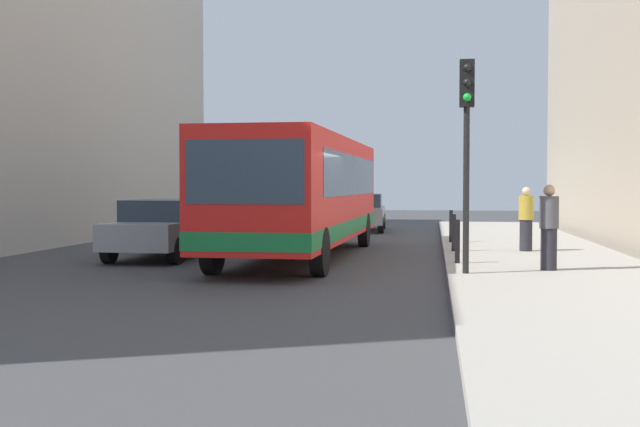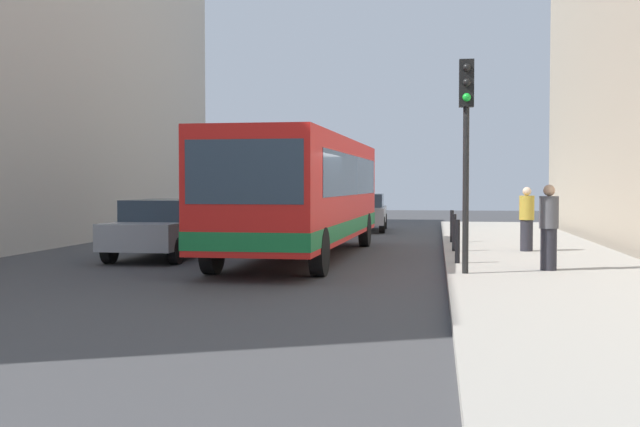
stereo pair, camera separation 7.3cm
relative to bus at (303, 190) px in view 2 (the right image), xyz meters
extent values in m
plane|color=#424244|center=(0.36, -3.15, -1.73)|extent=(80.00, 80.00, 0.00)
cube|color=#ADA89E|center=(5.76, -3.15, -1.65)|extent=(4.40, 40.00, 0.15)
cube|color=red|center=(0.00, -0.11, 0.02)|extent=(2.80, 11.06, 2.50)
cube|color=#197238|center=(0.00, -0.11, -0.93)|extent=(2.82, 11.09, 0.36)
cube|color=#2D3D4C|center=(-0.15, -5.58, 0.37)|extent=(2.26, 0.12, 1.20)
cube|color=#2D3D4C|center=(0.01, 0.39, 0.37)|extent=(2.78, 9.47, 1.00)
cylinder|color=black|center=(1.02, -4.04, -1.23)|extent=(0.31, 1.01, 1.00)
cylinder|color=black|center=(-1.24, -3.97, -1.23)|extent=(0.31, 1.01, 1.00)
cylinder|color=black|center=(1.23, 3.76, -1.23)|extent=(0.31, 1.01, 1.00)
cylinder|color=black|center=(-1.02, 3.82, -1.23)|extent=(0.31, 1.01, 1.00)
cube|color=#A5A8AD|center=(-3.45, -0.63, -1.09)|extent=(1.86, 4.42, 0.64)
cube|color=#2D3D4C|center=(-3.45, -0.48, -0.51)|extent=(1.63, 2.49, 0.52)
cylinder|color=black|center=(-2.65, -2.14, -1.41)|extent=(0.23, 0.64, 0.64)
cylinder|color=black|center=(-4.29, -2.12, -1.41)|extent=(0.23, 0.64, 0.64)
cylinder|color=black|center=(-2.61, 0.86, -1.41)|extent=(0.23, 0.64, 0.64)
cylinder|color=black|center=(-4.25, 0.88, -1.41)|extent=(0.23, 0.64, 0.64)
cube|color=#A5A8AD|center=(0.43, 11.69, -1.09)|extent=(1.98, 4.47, 0.64)
cube|color=#2D3D4C|center=(0.42, 11.84, -0.51)|extent=(1.70, 2.53, 0.52)
cylinder|color=black|center=(1.31, 10.23, -1.41)|extent=(0.25, 0.65, 0.64)
cylinder|color=black|center=(-0.33, 10.16, -1.41)|extent=(0.25, 0.65, 0.64)
cylinder|color=black|center=(1.19, 13.22, -1.41)|extent=(0.25, 0.65, 0.64)
cylinder|color=black|center=(-0.45, 13.16, -1.41)|extent=(0.25, 0.65, 0.64)
cylinder|color=black|center=(3.91, -4.35, 0.02)|extent=(0.12, 0.12, 3.20)
cube|color=black|center=(3.91, -4.35, 2.07)|extent=(0.28, 0.24, 0.90)
sphere|color=black|center=(3.91, -4.48, 2.35)|extent=(0.16, 0.16, 0.16)
sphere|color=black|center=(3.91, -4.48, 2.07)|extent=(0.16, 0.16, 0.16)
sphere|color=green|center=(3.91, -4.48, 1.79)|extent=(0.16, 0.16, 0.16)
cylinder|color=black|center=(3.81, -2.38, -1.10)|extent=(0.11, 0.11, 0.95)
cylinder|color=black|center=(3.81, 0.74, -1.10)|extent=(0.11, 0.11, 0.95)
cylinder|color=black|center=(3.81, 3.87, -1.10)|extent=(0.11, 0.11, 0.95)
cylinder|color=#26262D|center=(5.58, -3.53, -1.16)|extent=(0.32, 0.32, 0.84)
cylinder|color=#4C4C51|center=(5.58, -3.53, -0.42)|extent=(0.38, 0.38, 0.65)
sphere|color=tan|center=(5.58, -3.53, 0.02)|extent=(0.23, 0.23, 0.23)
cylinder|color=#26262D|center=(5.65, 1.01, -1.17)|extent=(0.32, 0.32, 0.81)
cylinder|color=gold|center=(5.65, 1.01, -0.46)|extent=(0.38, 0.38, 0.62)
sphere|color=beige|center=(5.65, 1.01, -0.04)|extent=(0.22, 0.22, 0.22)
camera|label=1|loc=(3.29, -19.69, 0.15)|focal=44.07mm
camera|label=2|loc=(3.36, -19.68, 0.15)|focal=44.07mm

